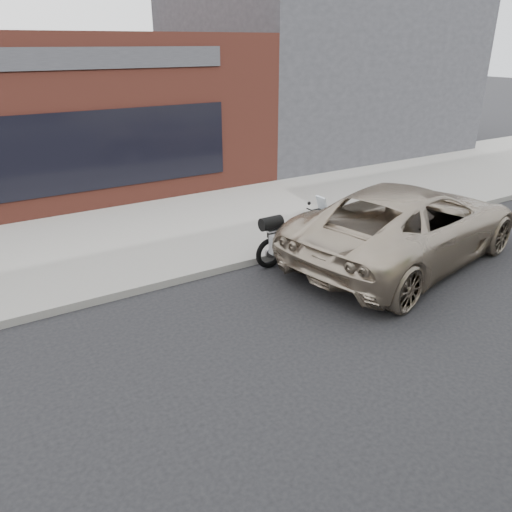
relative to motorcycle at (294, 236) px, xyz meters
name	(u,v)px	position (x,y,z in m)	size (l,w,h in m)	color
ground	(342,387)	(-1.86, -3.74, -0.56)	(120.00, 120.00, 0.00)	black
near_sidewalk	(153,229)	(-1.86, 3.26, -0.49)	(44.00, 6.00, 0.15)	gray
storefront	(7,111)	(-3.86, 10.24, 1.69)	(14.00, 10.07, 4.50)	#54241B
neighbour_building	(310,74)	(8.14, 10.26, 2.44)	(10.00, 10.00, 6.00)	#242529
motorcycle	(294,236)	(0.00, 0.00, 0.00)	(2.07, 0.68, 1.31)	black
minivan	(408,224)	(2.07, -1.14, 0.24)	(2.67, 5.79, 1.61)	tan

